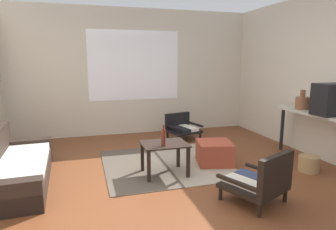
# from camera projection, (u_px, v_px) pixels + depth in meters

# --- Properties ---
(ground_plane) EXTENTS (7.80, 7.80, 0.00)m
(ground_plane) POSITION_uv_depth(u_px,v_px,m) (177.00, 187.00, 3.71)
(ground_plane) COLOR brown
(far_wall_with_window) EXTENTS (5.60, 0.13, 2.70)m
(far_wall_with_window) POSITION_uv_depth(u_px,v_px,m) (134.00, 72.00, 6.35)
(far_wall_with_window) COLOR beige
(far_wall_with_window) RESTS_ON ground
(side_wall_right) EXTENTS (0.12, 6.60, 2.70)m
(side_wall_right) POSITION_uv_depth(u_px,v_px,m) (335.00, 77.00, 4.49)
(side_wall_right) COLOR beige
(side_wall_right) RESTS_ON ground
(area_rug) EXTENTS (1.89, 1.84, 0.01)m
(area_rug) POSITION_uv_depth(u_px,v_px,m) (166.00, 164.00, 4.55)
(area_rug) COLOR #4C4238
(area_rug) RESTS_ON ground
(couch) EXTENTS (0.81, 1.94, 0.68)m
(couch) POSITION_uv_depth(u_px,v_px,m) (14.00, 168.00, 3.78)
(couch) COLOR black
(couch) RESTS_ON ground
(coffee_table) EXTENTS (0.63, 0.51, 0.46)m
(coffee_table) POSITION_uv_depth(u_px,v_px,m) (164.00, 150.00, 4.07)
(coffee_table) COLOR black
(coffee_table) RESTS_ON ground
(armchair_by_window) EXTENTS (0.71, 0.68, 0.51)m
(armchair_by_window) POSITION_uv_depth(u_px,v_px,m) (182.00, 127.00, 6.03)
(armchair_by_window) COLOR black
(armchair_by_window) RESTS_ON ground
(armchair_striped_foreground) EXTENTS (0.80, 0.79, 0.62)m
(armchair_striped_foreground) POSITION_uv_depth(u_px,v_px,m) (260.00, 181.00, 3.25)
(armchair_striped_foreground) COLOR black
(armchair_striped_foreground) RESTS_ON ground
(ottoman_orange) EXTENTS (0.62, 0.62, 0.36)m
(ottoman_orange) POSITION_uv_depth(u_px,v_px,m) (214.00, 153.00, 4.53)
(ottoman_orange) COLOR #993D28
(ottoman_orange) RESTS_ON ground
(console_shelf) EXTENTS (0.36, 1.66, 0.82)m
(console_shelf) POSITION_uv_depth(u_px,v_px,m) (317.00, 119.00, 4.45)
(console_shelf) COLOR #B2AD9E
(console_shelf) RESTS_ON ground
(crt_television) EXTENTS (0.46, 0.32, 0.46)m
(crt_television) POSITION_uv_depth(u_px,v_px,m) (331.00, 99.00, 4.17)
(crt_television) COLOR black
(crt_television) RESTS_ON console_shelf
(clay_vase) EXTENTS (0.21, 0.21, 0.31)m
(clay_vase) POSITION_uv_depth(u_px,v_px,m) (302.00, 102.00, 4.72)
(clay_vase) COLOR brown
(clay_vase) RESTS_ON console_shelf
(glass_bottle) EXTENTS (0.06, 0.06, 0.29)m
(glass_bottle) POSITION_uv_depth(u_px,v_px,m) (163.00, 137.00, 3.91)
(glass_bottle) COLOR #5B2319
(glass_bottle) RESTS_ON coffee_table
(wicker_basket) EXTENTS (0.29, 0.29, 0.23)m
(wicker_basket) POSITION_uv_depth(u_px,v_px,m) (309.00, 164.00, 4.24)
(wicker_basket) COLOR #9E7A4C
(wicker_basket) RESTS_ON ground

